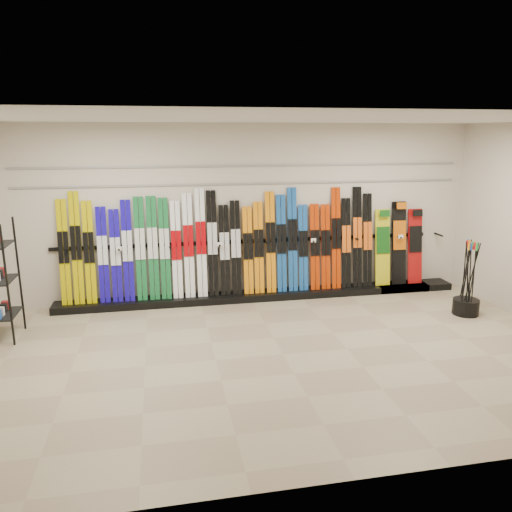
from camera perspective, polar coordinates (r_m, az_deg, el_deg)
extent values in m
plane|color=gray|center=(6.70, 3.09, -11.15)|extent=(8.00, 8.00, 0.00)
plane|color=beige|center=(8.62, -0.86, 4.99)|extent=(8.00, 0.00, 8.00)
plane|color=silver|center=(6.08, 3.46, 15.43)|extent=(8.00, 8.00, 0.00)
cube|color=black|center=(8.79, 0.88, -4.50)|extent=(8.00, 0.40, 0.12)
cube|color=#C1B200|center=(8.57, -21.11, 0.37)|extent=(0.17, 0.25, 1.70)
cube|color=#C1B200|center=(8.54, -19.84, 0.83)|extent=(0.17, 0.27, 1.82)
cube|color=#C1B200|center=(8.52, -18.52, 0.38)|extent=(0.17, 0.24, 1.66)
cube|color=#170AA4|center=(8.49, -17.10, 0.11)|extent=(0.17, 0.23, 1.56)
cube|color=#170AA4|center=(8.48, -15.73, 0.01)|extent=(0.17, 0.22, 1.52)
cube|color=#170AA4|center=(8.46, -14.47, 0.57)|extent=(0.17, 0.24, 1.66)
cube|color=#156730|center=(8.44, -13.09, 0.79)|extent=(0.17, 0.25, 1.71)
cube|color=#156730|center=(8.44, -11.71, 0.87)|extent=(0.17, 0.25, 1.71)
cube|color=#156730|center=(8.44, -10.40, 0.83)|extent=(0.17, 0.25, 1.68)
cube|color=white|center=(8.44, -9.07, 0.69)|extent=(0.17, 0.24, 1.62)
cube|color=white|center=(8.45, -7.72, 1.15)|extent=(0.17, 0.26, 1.74)
cube|color=white|center=(8.46, -6.30, 1.48)|extent=(0.17, 0.27, 1.82)
cube|color=black|center=(8.48, -5.00, 1.41)|extent=(0.17, 0.26, 1.78)
cube|color=black|center=(8.51, -3.61, 0.64)|extent=(0.17, 0.23, 1.54)
cube|color=black|center=(8.54, -2.32, 0.93)|extent=(0.17, 0.24, 1.61)
cube|color=orange|center=(8.57, -0.92, 0.63)|extent=(0.17, 0.22, 1.50)
cube|color=orange|center=(8.61, 0.31, 0.95)|extent=(0.17, 0.23, 1.58)
cube|color=orange|center=(8.64, 1.67, 1.56)|extent=(0.17, 0.26, 1.74)
cube|color=#174D98|center=(8.69, 2.92, 1.42)|extent=(0.17, 0.25, 1.68)
cube|color=#174D98|center=(8.73, 4.20, 1.86)|extent=(0.17, 0.26, 1.80)
cube|color=#174D98|center=(8.80, 5.41, 0.93)|extent=(0.17, 0.22, 1.50)
cube|color=#B22C04|center=(8.86, 6.74, 1.02)|extent=(0.17, 0.22, 1.51)
cube|color=#B22C04|center=(8.92, 7.95, 1.03)|extent=(0.17, 0.22, 1.50)
cube|color=#B22C04|center=(8.98, 9.14, 2.01)|extent=(0.17, 0.26, 1.79)
cube|color=black|center=(9.05, 10.26, 1.44)|extent=(0.17, 0.24, 1.60)
cube|color=black|center=(9.12, 11.49, 2.09)|extent=(0.17, 0.26, 1.79)
cube|color=black|center=(9.20, 12.62, 1.76)|extent=(0.17, 0.25, 1.67)
cube|color=gold|center=(9.36, 14.26, 0.95)|extent=(0.28, 0.22, 1.38)
cube|color=black|center=(9.49, 16.01, 1.41)|extent=(0.27, 0.23, 1.51)
cube|color=#990C0C|center=(9.65, 17.70, 1.06)|extent=(0.27, 0.21, 1.37)
cylinder|color=black|center=(8.71, 22.84, -5.36)|extent=(0.41, 0.41, 0.25)
cylinder|color=black|center=(8.62, 22.65, -2.16)|extent=(0.02, 0.05, 1.18)
cylinder|color=black|center=(8.62, 22.83, -2.18)|extent=(0.03, 0.12, 1.18)
cylinder|color=black|center=(8.47, 23.02, -2.48)|extent=(0.05, 0.09, 1.18)
cylinder|color=black|center=(8.47, 23.58, -2.52)|extent=(0.02, 0.07, 1.18)
cylinder|color=black|center=(8.49, 23.50, -2.48)|extent=(0.10, 0.03, 1.18)
cylinder|color=black|center=(8.55, 23.06, -2.33)|extent=(0.15, 0.09, 1.17)
cylinder|color=black|center=(8.70, 22.73, -2.03)|extent=(0.11, 0.06, 1.18)
cylinder|color=black|center=(8.55, 23.24, -2.36)|extent=(0.02, 0.13, 1.18)
cylinder|color=black|center=(8.52, 23.33, -2.41)|extent=(0.15, 0.13, 1.17)
cylinder|color=black|center=(8.45, 22.82, -2.49)|extent=(0.13, 0.07, 1.18)
cube|color=gray|center=(8.54, -0.85, 8.28)|extent=(7.60, 0.02, 0.03)
cube|color=gray|center=(8.52, -0.85, 10.29)|extent=(7.60, 0.02, 0.03)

